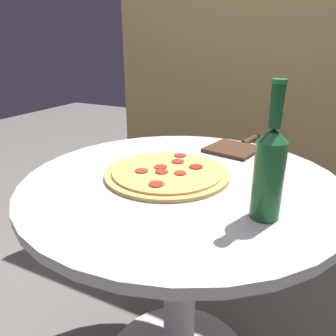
% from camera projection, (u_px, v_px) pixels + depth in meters
% --- Properties ---
extents(table, '(0.86, 0.86, 0.72)m').
position_uv_depth(table, '(180.00, 243.00, 0.97)').
color(table, silver).
rests_on(table, ground_plane).
extents(fence_panel, '(1.59, 0.04, 1.66)m').
position_uv_depth(fence_panel, '(260.00, 92.00, 1.63)').
color(fence_panel, tan).
rests_on(fence_panel, ground_plane).
extents(pizza, '(0.35, 0.35, 0.02)m').
position_uv_depth(pizza, '(168.00, 172.00, 0.91)').
color(pizza, tan).
rests_on(pizza, table).
extents(beer_bottle, '(0.06, 0.06, 0.28)m').
position_uv_depth(beer_bottle, '(269.00, 169.00, 0.66)').
color(beer_bottle, '#195628').
rests_on(beer_bottle, table).
extents(pizza_paddle, '(0.19, 0.29, 0.02)m').
position_uv_depth(pizza_paddle, '(236.00, 147.00, 1.13)').
color(pizza_paddle, '#422819').
rests_on(pizza_paddle, table).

